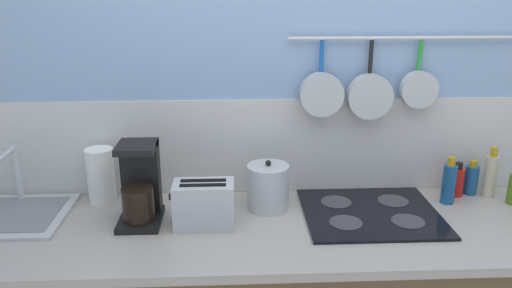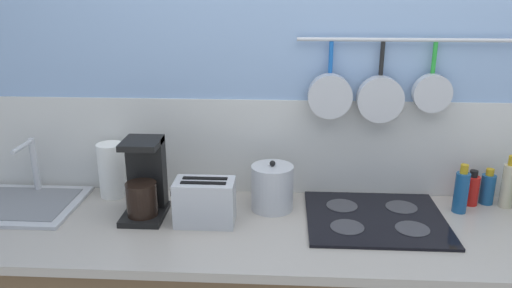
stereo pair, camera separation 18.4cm
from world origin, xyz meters
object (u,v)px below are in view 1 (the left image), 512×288
(bottle_vinegar, at_px, (449,183))
(paper_towel_roll, at_px, (101,176))
(kettle, at_px, (268,187))
(bottle_olive_oil, at_px, (457,181))
(bottle_dish_soap, at_px, (491,175))
(toaster, at_px, (204,204))
(bottle_sesame_oil, at_px, (471,179))
(coffee_maker, at_px, (140,188))

(bottle_vinegar, bearing_deg, paper_towel_roll, 176.87)
(kettle, xyz_separation_m, bottle_vinegar, (0.77, 0.01, -0.00))
(bottle_olive_oil, xyz_separation_m, bottle_dish_soap, (0.14, -0.02, 0.03))
(kettle, relative_size, bottle_vinegar, 1.03)
(bottle_dish_soap, bearing_deg, kettle, -175.64)
(toaster, relative_size, bottle_dish_soap, 1.09)
(paper_towel_roll, height_order, toaster, paper_towel_roll)
(bottle_olive_oil, xyz_separation_m, bottle_sesame_oil, (0.07, 0.01, 0.00))
(bottle_olive_oil, bearing_deg, toaster, -167.78)
(toaster, bearing_deg, bottle_dish_soap, 10.17)
(toaster, bearing_deg, paper_towel_roll, 151.58)
(paper_towel_roll, distance_m, bottle_olive_oil, 1.55)
(bottle_olive_oil, relative_size, bottle_sesame_oil, 0.98)
(paper_towel_roll, bearing_deg, bottle_dish_soap, -0.66)
(paper_towel_roll, distance_m, coffee_maker, 0.26)
(paper_towel_roll, height_order, bottle_vinegar, paper_towel_roll)
(toaster, xyz_separation_m, bottle_sesame_oil, (1.18, 0.25, -0.02))
(bottle_vinegar, bearing_deg, coffee_maker, -175.88)
(paper_towel_roll, distance_m, bottle_vinegar, 1.49)
(bottle_vinegar, bearing_deg, bottle_sesame_oil, 32.70)
(paper_towel_roll, xyz_separation_m, bottle_dish_soap, (1.69, -0.02, -0.02))
(toaster, distance_m, bottle_dish_soap, 1.27)
(bottle_vinegar, bearing_deg, bottle_dish_soap, 16.27)
(kettle, bearing_deg, bottle_sesame_oil, 6.54)
(kettle, height_order, bottle_olive_oil, kettle)
(bottle_dish_soap, bearing_deg, paper_towel_roll, 179.34)
(kettle, xyz_separation_m, bottle_dish_soap, (0.99, 0.08, 0.01))
(paper_towel_roll, bearing_deg, bottle_sesame_oil, 0.37)
(coffee_maker, height_order, toaster, coffee_maker)
(kettle, relative_size, bottle_dish_soap, 0.94)
(paper_towel_roll, relative_size, bottle_dish_soap, 1.06)
(coffee_maker, height_order, kettle, coffee_maker)
(toaster, distance_m, bottle_olive_oil, 1.13)
(bottle_olive_oil, bearing_deg, bottle_sesame_oil, 11.17)
(toaster, relative_size, bottle_sesame_oil, 1.58)
(kettle, xyz_separation_m, bottle_sesame_oil, (0.92, 0.11, -0.03))
(bottle_dish_soap, bearing_deg, coffee_maker, -174.11)
(toaster, bearing_deg, bottle_vinegar, 8.89)
(kettle, height_order, bottle_sesame_oil, kettle)
(bottle_vinegar, bearing_deg, toaster, -171.11)
(bottle_vinegar, height_order, bottle_dish_soap, bottle_dish_soap)
(bottle_vinegar, bearing_deg, kettle, -179.00)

